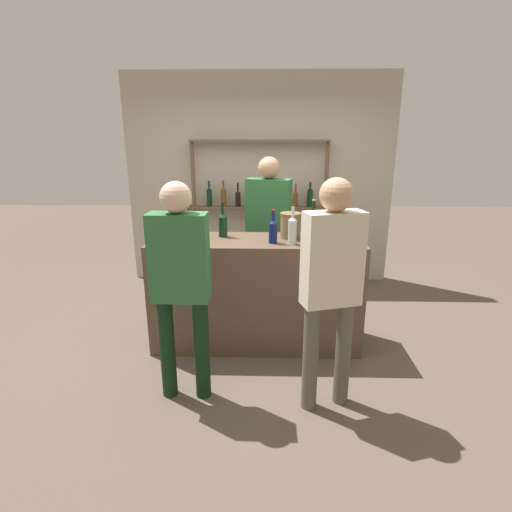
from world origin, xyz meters
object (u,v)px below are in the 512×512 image
Objects in this scene: server_behind_counter at (268,224)px; wine_glass at (191,223)px; customer_left at (180,276)px; customer_right at (331,278)px; counter_bottle_2 at (313,225)px; counter_bottle_1 at (190,226)px; counter_bottle_4 at (292,229)px; ice_bucket at (290,225)px; counter_bottle_0 at (192,229)px; counter_bottle_3 at (273,230)px; counter_bottle_5 at (223,224)px.

wine_glass is at bearing -36.35° from server_behind_counter.
server_behind_counter reaches higher than customer_left.
counter_bottle_2 is at bearing -13.91° from customer_right.
counter_bottle_2 is 0.96m from customer_right.
customer_left reaches higher than counter_bottle_1.
customer_right is at bearing -43.00° from wine_glass.
counter_bottle_4 is 1.50× the size of ice_bucket.
counter_bottle_0 is 0.96× the size of counter_bottle_1.
counter_bottle_3 is 0.17× the size of server_behind_counter.
ice_bucket is at bearing -4.37° from wine_glass.
ice_bucket is 0.72m from server_behind_counter.
customer_left is at bearing -102.23° from counter_bottle_5.
counter_bottle_3 is at bearing -41.14° from customer_left.
wine_glass is 0.09× the size of server_behind_counter.
wine_glass is 0.09× the size of customer_right.
server_behind_counter is at bearing 53.71° from counter_bottle_0.
ice_bucket is (0.93, 0.15, -0.02)m from counter_bottle_1.
counter_bottle_1 is 0.76m from counter_bottle_3.
customer_right is 1.10m from customer_left.
ice_bucket is at bearing 16.18° from counter_bottle_0.
server_behind_counter reaches higher than wine_glass.
counter_bottle_2 reaches higher than counter_bottle_4.
wine_glass is at bearing 102.08° from counter_bottle_0.
counter_bottle_1 is 0.21× the size of server_behind_counter.
customer_right is 1.02× the size of customer_left.
counter_bottle_4 is at bearing -12.77° from counter_bottle_3.
counter_bottle_0 is 1.38m from customer_right.
customer_right reaches higher than counter_bottle_0.
wine_glass is (-0.97, 0.31, -0.02)m from counter_bottle_4.
ice_bucket is (-0.20, 0.10, -0.03)m from counter_bottle_2.
counter_bottle_2 is at bearing -8.70° from wine_glass.
ice_bucket is 0.13× the size of server_behind_counter.
counter_bottle_5 is at bearing 31.39° from counter_bottle_1.
counter_bottle_4 is 1.14m from customer_left.
counter_bottle_4 is (0.17, -0.04, 0.02)m from counter_bottle_3.
counter_bottle_1 is at bearing 108.41° from counter_bottle_0.
customer_left is (-1.06, -0.85, -0.20)m from counter_bottle_2.
counter_bottle_3 is 0.18× the size of customer_right.
counter_bottle_3 is at bearing 5.02° from counter_bottle_0.
wine_glass is (-0.07, 0.33, -0.03)m from counter_bottle_0.
wine_glass is at bearing 171.30° from counter_bottle_2.
counter_bottle_1 is at bearing 36.41° from customer_right.
ice_bucket is 1.30m from customer_left.
counter_bottle_5 is 1.02m from customer_left.
counter_bottle_1 is 0.21× the size of customer_right.
counter_bottle_1 is at bearing 176.36° from counter_bottle_3.
customer_left reaches higher than counter_bottle_3.
counter_bottle_0 is 0.90m from counter_bottle_4.
ice_bucket is (0.64, -0.03, -0.01)m from counter_bottle_5.
customer_right is at bearing -74.14° from counter_bottle_4.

